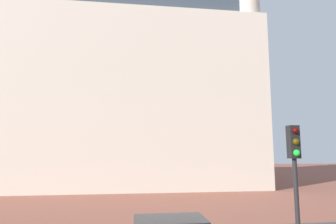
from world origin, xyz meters
TOP-DOWN VIEW (x-y plane):
  - landmark_building at (-3.47, 28.57)m, footprint 29.18×14.97m
  - traffic_light_pole at (2.16, 3.25)m, footprint 0.28×0.34m

SIDE VIEW (x-z plane):
  - traffic_light_pole at x=2.16m, z-range 0.89..5.29m
  - landmark_building at x=-3.47m, z-range -6.44..26.84m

